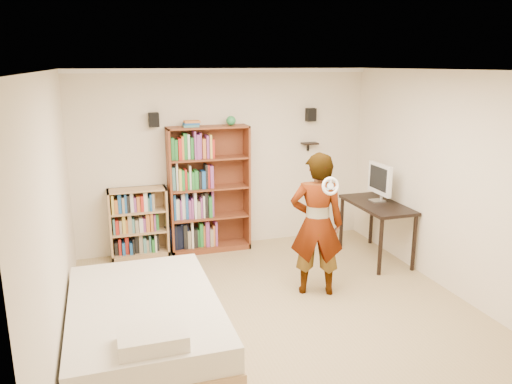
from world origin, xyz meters
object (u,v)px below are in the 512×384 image
computer_desk (376,231)px  person (317,224)px  tall_bookshelf (209,190)px  low_bookshelf (139,223)px  daybed (145,319)px

computer_desk → person: (-1.30, -0.78, 0.47)m
tall_bookshelf → person: size_ratio=1.07×
tall_bookshelf → low_bookshelf: tall_bookshelf is taller
tall_bookshelf → low_bookshelf: 1.13m
tall_bookshelf → low_bookshelf: size_ratio=1.83×
daybed → person: size_ratio=1.26×
person → computer_desk: bearing=-128.9°
computer_desk → person: size_ratio=0.69×
tall_bookshelf → daybed: bearing=-115.8°
low_bookshelf → computer_desk: low_bookshelf is taller
low_bookshelf → person: 2.73m
computer_desk → person: person is taller
tall_bookshelf → person: (0.92, -1.83, -0.06)m
tall_bookshelf → computer_desk: (2.22, -1.05, -0.53)m
daybed → low_bookshelf: bearing=86.3°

